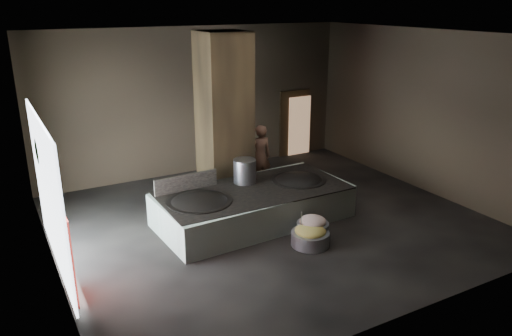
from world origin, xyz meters
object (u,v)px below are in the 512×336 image
hearth_platform (253,205)px  stock_pot (245,171)px  wok_left (200,204)px  meat_basin (312,231)px  cook (260,156)px  wok_right (298,183)px  veg_basin (310,238)px

hearth_platform → stock_pot: size_ratio=7.67×
hearth_platform → wok_left: wok_left is taller
wok_left → meat_basin: bearing=-35.0°
stock_pot → cook: cook is taller
hearth_platform → wok_left: size_ratio=3.17×
wok_left → wok_right: 2.80m
stock_pot → wok_right: bearing=-21.0°
hearth_platform → veg_basin: hearth_platform is taller
wok_right → wok_left: bearing=-178.0°
wok_left → cook: 3.42m
stock_pot → wok_left: bearing=-158.2°
stock_pot → cook: (1.25, 1.43, -0.20)m
veg_basin → meat_basin: 0.30m
wok_left → stock_pot: (1.50, 0.60, 0.38)m
wok_left → wok_right: (2.80, 0.10, 0.00)m
meat_basin → stock_pot: bearing=107.0°
hearth_platform → meat_basin: 1.71m
cook → veg_basin: bearing=83.5°
wok_right → meat_basin: wok_right is taller
hearth_platform → meat_basin: size_ratio=6.33×
hearth_platform → cook: cook is taller
veg_basin → meat_basin: bearing=45.0°
wok_right → stock_pot: size_ratio=2.25×
hearth_platform → cook: size_ratio=2.51×
hearth_platform → meat_basin: bearing=-68.7°
veg_basin → meat_basin: (0.21, 0.21, 0.05)m
stock_pot → veg_basin: 2.54m
hearth_platform → wok_right: bearing=-0.7°
hearth_platform → stock_pot: (0.05, 0.55, 0.72)m
wok_left → veg_basin: (1.93, -1.71, -0.59)m
cook → wok_left: bearing=42.2°
wok_left → wok_right: size_ratio=1.07×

